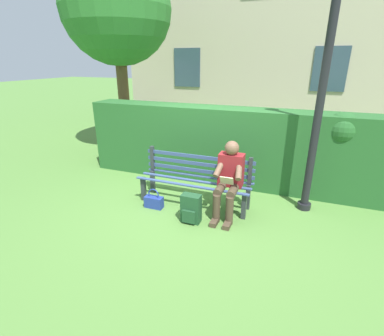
{
  "coord_description": "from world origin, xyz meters",
  "views": [
    {
      "loc": [
        -1.52,
        4.06,
        2.31
      ],
      "look_at": [
        0.0,
        0.1,
        0.7
      ],
      "focal_mm": 26.68,
      "sensor_mm": 36.0,
      "label": 1
    }
  ],
  "objects_px": {
    "backpack": "(191,209)",
    "handbag": "(154,201)",
    "tree": "(114,12)",
    "person_seated": "(229,178)",
    "park_bench": "(196,178)",
    "lamp_post": "(323,87)"
  },
  "relations": [
    {
      "from": "park_bench",
      "to": "tree",
      "type": "distance_m",
      "value": 4.85
    },
    {
      "from": "park_bench",
      "to": "lamp_post",
      "type": "bearing_deg",
      "value": -166.3
    },
    {
      "from": "person_seated",
      "to": "backpack",
      "type": "bearing_deg",
      "value": 44.13
    },
    {
      "from": "person_seated",
      "to": "backpack",
      "type": "relative_size",
      "value": 2.64
    },
    {
      "from": "tree",
      "to": "person_seated",
      "type": "bearing_deg",
      "value": 144.1
    },
    {
      "from": "park_bench",
      "to": "lamp_post",
      "type": "height_order",
      "value": "lamp_post"
    },
    {
      "from": "person_seated",
      "to": "tree",
      "type": "height_order",
      "value": "tree"
    },
    {
      "from": "park_bench",
      "to": "handbag",
      "type": "relative_size",
      "value": 5.66
    },
    {
      "from": "tree",
      "to": "lamp_post",
      "type": "xyz_separation_m",
      "value": [
        -4.76,
        2.0,
        -1.44
      ]
    },
    {
      "from": "handbag",
      "to": "backpack",
      "type": "bearing_deg",
      "value": 165.2
    },
    {
      "from": "backpack",
      "to": "handbag",
      "type": "bearing_deg",
      "value": -14.8
    },
    {
      "from": "backpack",
      "to": "handbag",
      "type": "xyz_separation_m",
      "value": [
        0.74,
        -0.19,
        -0.11
      ]
    },
    {
      "from": "tree",
      "to": "backpack",
      "type": "relative_size",
      "value": 10.7
    },
    {
      "from": "handbag",
      "to": "tree",
      "type": "bearing_deg",
      "value": -49.76
    },
    {
      "from": "person_seated",
      "to": "handbag",
      "type": "distance_m",
      "value": 1.32
    },
    {
      "from": "person_seated",
      "to": "handbag",
      "type": "xyz_separation_m",
      "value": [
        1.19,
        0.25,
        -0.51
      ]
    },
    {
      "from": "person_seated",
      "to": "park_bench",
      "type": "bearing_deg",
      "value": -16.77
    },
    {
      "from": "lamp_post",
      "to": "person_seated",
      "type": "bearing_deg",
      "value": 28.02
    },
    {
      "from": "backpack",
      "to": "handbag",
      "type": "height_order",
      "value": "backpack"
    },
    {
      "from": "handbag",
      "to": "park_bench",
      "type": "bearing_deg",
      "value": -143.72
    },
    {
      "from": "backpack",
      "to": "tree",
      "type": "bearing_deg",
      "value": -44.06
    },
    {
      "from": "person_seated",
      "to": "lamp_post",
      "type": "distance_m",
      "value": 1.85
    }
  ]
}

